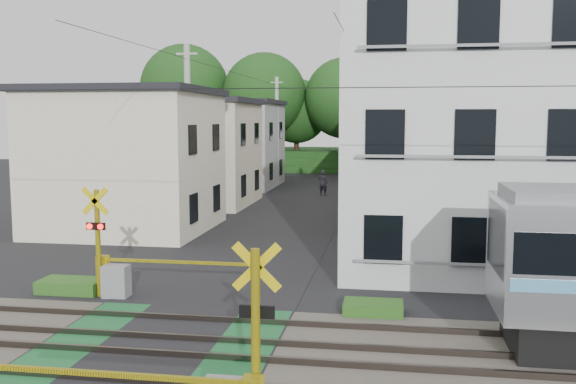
# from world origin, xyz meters

# --- Properties ---
(ground) EXTENTS (120.00, 120.00, 0.00)m
(ground) POSITION_xyz_m (0.00, 0.00, 0.00)
(ground) COLOR black
(track_bed) EXTENTS (120.00, 120.00, 0.14)m
(track_bed) POSITION_xyz_m (0.00, 0.00, 0.04)
(track_bed) COLOR #47423A
(track_bed) RESTS_ON ground
(crossing_signal_far) EXTENTS (4.74, 0.65, 3.09)m
(crossing_signal_far) POSITION_xyz_m (-2.59, 3.65, 0.71)
(crossing_signal_far) COLOR yellow
(crossing_signal_far) RESTS_ON ground
(apartment_block) EXTENTS (10.20, 8.36, 9.30)m
(apartment_block) POSITION_xyz_m (8.50, 9.49, 4.66)
(apartment_block) COLOR silver
(apartment_block) RESTS_ON ground
(houses_row) EXTENTS (22.07, 31.35, 6.80)m
(houses_row) POSITION_xyz_m (0.25, 25.92, 3.24)
(houses_row) COLOR silver
(houses_row) RESTS_ON ground
(tree_hill) EXTENTS (40.00, 13.28, 11.94)m
(tree_hill) POSITION_xyz_m (0.41, 47.37, 5.88)
(tree_hill) COLOR #1B4316
(tree_hill) RESTS_ON ground
(catenary) EXTENTS (60.00, 5.04, 7.00)m
(catenary) POSITION_xyz_m (6.00, 0.03, 3.70)
(catenary) COLOR #2D2D33
(catenary) RESTS_ON ground
(utility_poles) EXTENTS (7.90, 42.00, 8.00)m
(utility_poles) POSITION_xyz_m (-1.05, 23.01, 4.08)
(utility_poles) COLOR #A5A5A0
(utility_poles) RESTS_ON ground
(pedestrian) EXTENTS (0.67, 0.51, 1.65)m
(pedestrian) POSITION_xyz_m (0.65, 28.28, 0.82)
(pedestrian) COLOR #35323F
(pedestrian) RESTS_ON ground
(weed_patches) EXTENTS (10.25, 8.80, 0.40)m
(weed_patches) POSITION_xyz_m (1.76, -0.09, 0.18)
(weed_patches) COLOR #2D5E1E
(weed_patches) RESTS_ON ground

